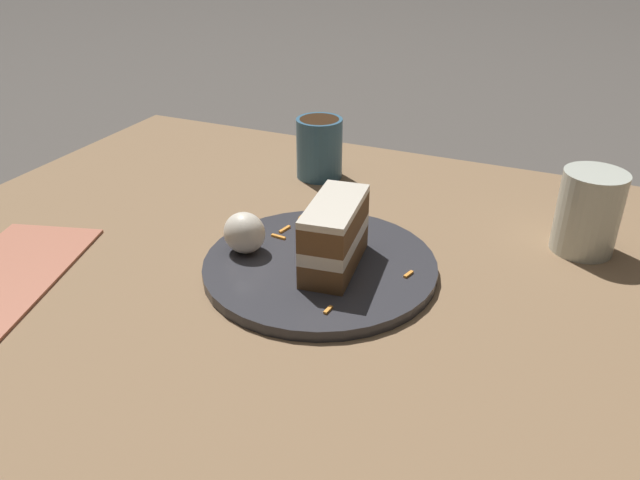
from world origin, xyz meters
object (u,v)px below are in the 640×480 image
at_px(cream_dollop, 244,233).
at_px(cake_slice, 335,235).
at_px(coffee_mug, 319,146).
at_px(menu_card, 3,278).
at_px(plate, 320,266).
at_px(drinking_glass, 587,217).
at_px(orange_garnish, 323,222).

bearing_deg(cream_dollop, cake_slice, -174.01).
height_order(coffee_mug, menu_card, coffee_mug).
bearing_deg(plate, drinking_glass, -147.11).
distance_m(cake_slice, coffee_mug, 0.31).
bearing_deg(plate, menu_card, 26.78).
distance_m(cake_slice, menu_card, 0.40).
xyz_separation_m(plate, cake_slice, (-0.02, 0.00, 0.05)).
bearing_deg(coffee_mug, orange_garnish, 115.21).
xyz_separation_m(cake_slice, menu_card, (0.36, 0.17, -0.05)).
bearing_deg(cream_dollop, orange_garnish, -118.69).
bearing_deg(plate, cake_slice, 171.25).
height_order(cream_dollop, menu_card, cream_dollop).
relative_size(cake_slice, drinking_glass, 1.20).
bearing_deg(orange_garnish, coffee_mug, -64.79).
relative_size(coffee_mug, menu_card, 0.37).
relative_size(cake_slice, coffee_mug, 1.32).
distance_m(plate, cream_dollop, 0.10).
bearing_deg(plate, cream_dollop, 9.05).
height_order(cake_slice, cream_dollop, cake_slice).
bearing_deg(cream_dollop, plate, -170.95).
xyz_separation_m(coffee_mug, menu_card, (0.22, 0.44, -0.05)).
height_order(plate, menu_card, plate).
xyz_separation_m(plate, coffee_mug, (0.12, -0.27, 0.05)).
bearing_deg(cream_dollop, coffee_mug, -84.68).
bearing_deg(menu_card, cake_slice, -171.23).
height_order(cake_slice, menu_card, cake_slice).
bearing_deg(coffee_mug, menu_card, 63.95).
height_order(plate, cake_slice, cake_slice).
bearing_deg(menu_card, orange_garnish, -155.33).
relative_size(cream_dollop, coffee_mug, 0.54).
distance_m(cake_slice, drinking_glass, 0.33).
xyz_separation_m(drinking_glass, coffee_mug, (0.41, -0.09, 0.01)).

